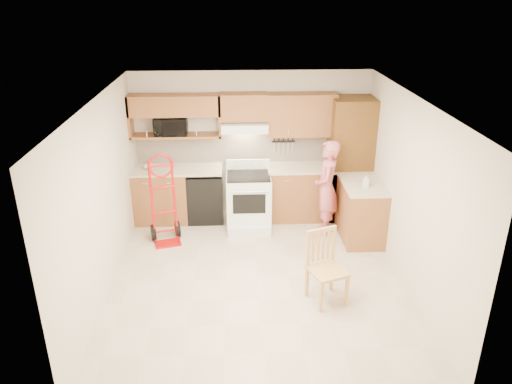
{
  "coord_description": "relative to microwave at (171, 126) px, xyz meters",
  "views": [
    {
      "loc": [
        -0.3,
        -5.83,
        3.79
      ],
      "look_at": [
        0.0,
        0.5,
        1.1
      ],
      "focal_mm": 34.49,
      "sensor_mm": 36.0,
      "label": 1
    }
  ],
  "objects": [
    {
      "name": "wall_front",
      "position": [
        1.33,
        -4.34,
        -0.39
      ],
      "size": [
        4.0,
        0.02,
        2.5
      ],
      "primitive_type": "cube",
      "color": "beige",
      "rests_on": "ground"
    },
    {
      "name": "soap_bottle",
      "position": [
        3.03,
        -1.06,
        -0.6
      ],
      "size": [
        0.11,
        0.11,
        0.2
      ],
      "primitive_type": "imported",
      "rotation": [
        0.0,
        0.0,
        -0.24
      ],
      "color": "white",
      "rests_on": "countertop_return"
    },
    {
      "name": "wall_back",
      "position": [
        1.33,
        0.17,
        -0.39
      ],
      "size": [
        4.0,
        0.02,
        2.5
      ],
      "primitive_type": "cube",
      "color": "beige",
      "rests_on": "ground"
    },
    {
      "name": "upper_cab_center",
      "position": [
        1.21,
        0.0,
        0.3
      ],
      "size": [
        0.76,
        0.33,
        0.44
      ],
      "primitive_type": "cube",
      "color": "brown",
      "rests_on": "wall_back"
    },
    {
      "name": "person",
      "position": [
        2.5,
        -0.74,
        -0.86
      ],
      "size": [
        0.49,
        0.64,
        1.57
      ],
      "primitive_type": "imported",
      "rotation": [
        0.0,
        0.0,
        -1.78
      ],
      "color": "#CC5F6A",
      "rests_on": "ground"
    },
    {
      "name": "upper_cab_left",
      "position": [
        0.08,
        0.0,
        0.34
      ],
      "size": [
        1.5,
        0.33,
        0.34
      ],
      "primitive_type": "cube",
      "color": "brown",
      "rests_on": "wall_back"
    },
    {
      "name": "backsplash",
      "position": [
        1.33,
        0.15,
        -0.44
      ],
      "size": [
        3.92,
        0.03,
        0.55
      ],
      "primitive_type": "cube",
      "color": "beige",
      "rests_on": "wall_back"
    },
    {
      "name": "ceiling",
      "position": [
        1.33,
        -2.08,
        0.87
      ],
      "size": [
        4.0,
        4.5,
        0.02
      ],
      "primitive_type": "cube",
      "color": "white",
      "rests_on": "ground"
    },
    {
      "name": "countertop_return",
      "position": [
        3.03,
        -0.94,
        -0.72
      ],
      "size": [
        0.63,
        1.0,
        0.04
      ],
      "primitive_type": "cube",
      "color": "beige",
      "rests_on": "cab_return_right"
    },
    {
      "name": "dishwasher",
      "position": [
        0.53,
        -0.14,
        -1.22
      ],
      "size": [
        0.6,
        0.6,
        0.85
      ],
      "primitive_type": "cube",
      "color": "black",
      "rests_on": "ground"
    },
    {
      "name": "range_hood",
      "position": [
        1.21,
        -0.06,
        -0.01
      ],
      "size": [
        0.76,
        0.46,
        0.14
      ],
      "primitive_type": "cube",
      "color": "white",
      "rests_on": "wall_back"
    },
    {
      "name": "floor",
      "position": [
        1.33,
        -2.08,
        -1.65
      ],
      "size": [
        4.0,
        4.5,
        0.02
      ],
      "primitive_type": "cube",
      "color": "beige",
      "rests_on": "ground"
    },
    {
      "name": "cab_return_right",
      "position": [
        3.03,
        -0.94,
        -1.19
      ],
      "size": [
        0.6,
        1.0,
        0.9
      ],
      "primitive_type": "cube",
      "color": "brown",
      "rests_on": "ground"
    },
    {
      "name": "dining_chair",
      "position": [
        2.19,
        -2.63,
        -1.16
      ],
      "size": [
        0.56,
        0.59,
        0.96
      ],
      "primitive_type": null,
      "rotation": [
        0.0,
        0.0,
        0.35
      ],
      "color": "#E1A361",
      "rests_on": "ground"
    },
    {
      "name": "range",
      "position": [
        1.26,
        -0.48,
        -1.1
      ],
      "size": [
        0.73,
        0.96,
        1.08
      ],
      "primitive_type": null,
      "color": "white",
      "rests_on": "ground"
    },
    {
      "name": "knife_strip",
      "position": [
        1.88,
        0.12,
        -0.4
      ],
      "size": [
        0.4,
        0.05,
        0.29
      ],
      "primitive_type": null,
      "color": "black",
      "rests_on": "backsplash"
    },
    {
      "name": "lower_cab_right",
      "position": [
        2.16,
        -0.14,
        -1.19
      ],
      "size": [
        1.14,
        0.6,
        0.9
      ],
      "primitive_type": "cube",
      "color": "brown",
      "rests_on": "ground"
    },
    {
      "name": "microwave",
      "position": [
        0.0,
        0.0,
        0.0
      ],
      "size": [
        0.55,
        0.38,
        0.3
      ],
      "primitive_type": "imported",
      "rotation": [
        0.0,
        0.0,
        0.01
      ],
      "color": "black",
      "rests_on": "upper_shelf_mw"
    },
    {
      "name": "upper_shelf_mw",
      "position": [
        0.08,
        0.0,
        -0.17
      ],
      "size": [
        1.5,
        0.33,
        0.04
      ],
      "primitive_type": "cube",
      "color": "brown",
      "rests_on": "wall_back"
    },
    {
      "name": "wall_right",
      "position": [
        3.34,
        -2.08,
        -0.39
      ],
      "size": [
        0.02,
        4.5,
        2.5
      ],
      "primitive_type": "cube",
      "color": "beige",
      "rests_on": "ground"
    },
    {
      "name": "countertop_right",
      "position": [
        2.16,
        -0.13,
        -0.72
      ],
      "size": [
        1.14,
        0.63,
        0.04
      ],
      "primitive_type": "cube",
      "color": "beige",
      "rests_on": "lower_cab_right"
    },
    {
      "name": "wall_left",
      "position": [
        -0.68,
        -2.08,
        -0.39
      ],
      "size": [
        0.02,
        4.5,
        2.5
      ],
      "primitive_type": "cube",
      "color": "beige",
      "rests_on": "ground"
    },
    {
      "name": "lower_cab_left",
      "position": [
        -0.22,
        -0.14,
        -1.19
      ],
      "size": [
        0.9,
        0.6,
        0.9
      ],
      "primitive_type": "cube",
      "color": "brown",
      "rests_on": "ground"
    },
    {
      "name": "upper_cab_right",
      "position": [
        2.16,
        0.0,
        0.16
      ],
      "size": [
        1.14,
        0.33,
        0.7
      ],
      "primitive_type": "cube",
      "color": "brown",
      "rests_on": "wall_back"
    },
    {
      "name": "bowl",
      "position": [
        -0.36,
        -0.14,
        -0.67
      ],
      "size": [
        0.28,
        0.28,
        0.05
      ],
      "primitive_type": "imported",
      "rotation": [
        0.0,
        0.0,
        -0.33
      ],
      "color": "white",
      "rests_on": "countertop_left"
    },
    {
      "name": "pantry_tall",
      "position": [
        2.98,
        -0.14,
        -0.59
      ],
      "size": [
        0.7,
        0.6,
        2.1
      ],
      "primitive_type": "cube",
      "color": "brown",
      "rests_on": "ground"
    },
    {
      "name": "countertop_left",
      "position": [
        0.08,
        -0.13,
        -0.72
      ],
      "size": [
        1.5,
        0.63,
        0.04
      ],
      "primitive_type": "cube",
      "color": "beige",
      "rests_on": "lower_cab_left"
    },
    {
      "name": "hand_truck",
      "position": [
        -0.06,
        -0.94,
        -0.98
      ],
      "size": [
        0.62,
        0.59,
        1.32
      ],
      "primitive_type": null,
      "rotation": [
        0.0,
        0.0,
        0.26
      ],
      "color": "red",
      "rests_on": "ground"
    }
  ]
}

